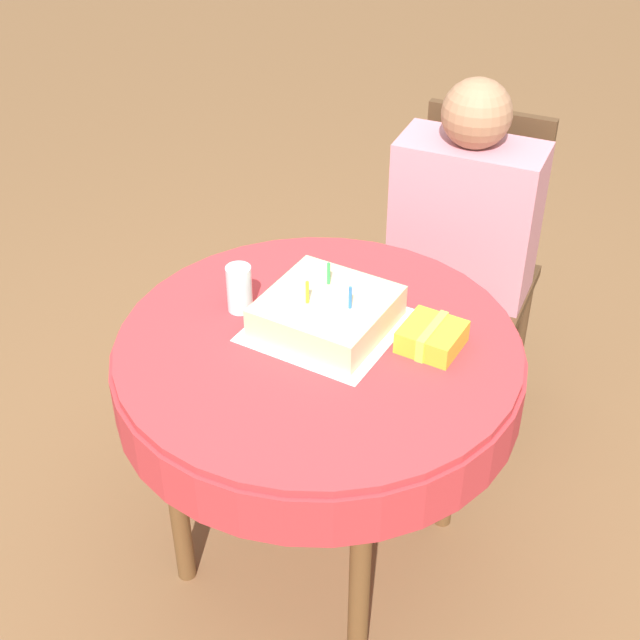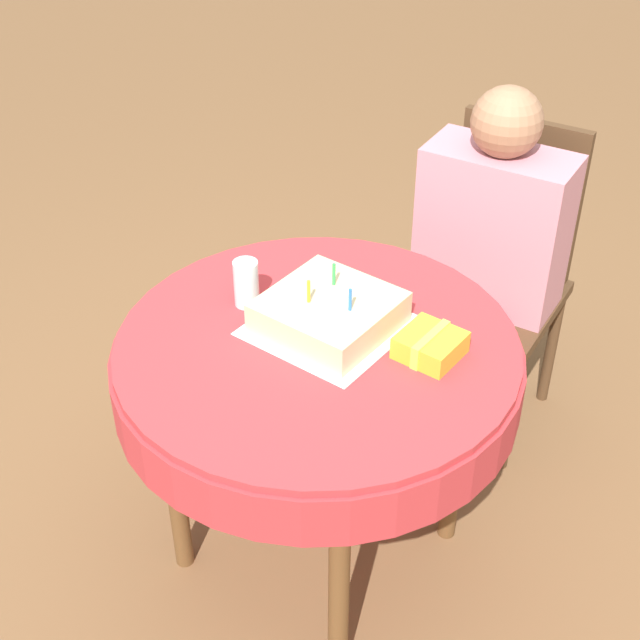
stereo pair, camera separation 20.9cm
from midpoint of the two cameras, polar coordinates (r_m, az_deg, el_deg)
name	(u,v)px [view 1 (the left image)]	position (r m, az deg, el deg)	size (l,w,h in m)	color
ground_plane	(319,546)	(2.62, -2.45, -14.37)	(12.00, 12.00, 0.00)	brown
dining_table	(318,371)	(2.16, -2.89, -3.37)	(0.98, 0.98, 0.74)	#BC3338
chair	(467,258)	(2.83, 7.30, 3.87)	(0.48, 0.48, 0.97)	#4C331E
person	(463,227)	(2.66, 6.92, 5.89)	(0.44, 0.34, 1.14)	#9E7051
napkin	(327,326)	(2.15, -2.33, -0.46)	(0.34, 0.34, 0.00)	white
birthday_cake	(327,312)	(2.13, -2.36, 0.42)	(0.29, 0.29, 0.14)	beige
drinking_glass	(239,289)	(2.19, -7.91, 1.92)	(0.06, 0.06, 0.12)	silver
gift_box	(432,337)	(2.07, 4.32, -1.19)	(0.13, 0.14, 0.06)	gold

